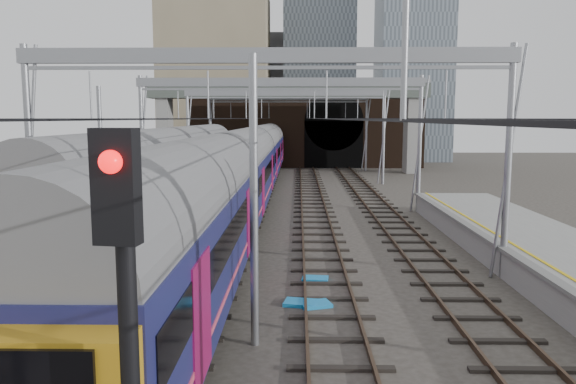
{
  "coord_description": "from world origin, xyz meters",
  "views": [
    {
      "loc": [
        1.04,
        -11.16,
        5.52
      ],
      "look_at": [
        0.62,
        12.49,
        2.4
      ],
      "focal_mm": 35.0,
      "sensor_mm": 36.0,
      "label": 1
    }
  ],
  "objects": [
    {
      "name": "equip_cover_b",
      "position": [
        1.13,
        4.97,
        0.06
      ],
      "size": [
        1.06,
        0.84,
        0.11
      ],
      "primitive_type": "cube",
      "rotation": [
        0.0,
        0.0,
        -0.19
      ],
      "color": "#1C8CD5",
      "rests_on": "ground"
    },
    {
      "name": "equip_cover_c",
      "position": [
        1.57,
        4.87,
        0.05
      ],
      "size": [
        1.04,
        0.87,
        0.11
      ],
      "primitive_type": "cube",
      "rotation": [
        0.0,
        0.0,
        0.31
      ],
      "color": "#1C8CD5",
      "rests_on": "ground"
    },
    {
      "name": "equip_cover_a",
      "position": [
        1.64,
        7.52,
        0.05
      ],
      "size": [
        0.95,
        0.72,
        0.1
      ],
      "primitive_type": "cube",
      "rotation": [
        0.0,
        0.0,
        -0.11
      ],
      "color": "#1C8CD5",
      "rests_on": "ground"
    },
    {
      "name": "retaining_wall",
      "position": [
        1.4,
        51.93,
        4.33
      ],
      "size": [
        28.0,
        2.75,
        9.0
      ],
      "color": "black",
      "rests_on": "ground"
    },
    {
      "name": "overbridge",
      "position": [
        0.0,
        46.0,
        7.27
      ],
      "size": [
        28.0,
        3.0,
        9.25
      ],
      "color": "gray",
      "rests_on": "ground"
    },
    {
      "name": "city_skyline",
      "position": [
        2.73,
        70.48,
        17.09
      ],
      "size": [
        37.5,
        27.5,
        60.0
      ],
      "color": "tan",
      "rests_on": "ground"
    },
    {
      "name": "train_main",
      "position": [
        -2.0,
        27.46,
        2.55
      ],
      "size": [
        2.9,
        66.92,
        4.95
      ],
      "color": "black",
      "rests_on": "ground"
    },
    {
      "name": "signal_near_centre",
      "position": [
        -0.49,
        -6.38,
        3.38
      ],
      "size": [
        0.41,
        0.49,
        5.44
      ],
      "rotation": [
        0.0,
        0.0,
        -0.15
      ],
      "color": "black",
      "rests_on": "ground"
    },
    {
      "name": "ground",
      "position": [
        0.0,
        0.0,
        0.0
      ],
      "size": [
        160.0,
        160.0,
        0.0
      ],
      "primitive_type": "plane",
      "color": "#38332D",
      "rests_on": "ground"
    },
    {
      "name": "tracks",
      "position": [
        0.0,
        15.0,
        0.02
      ],
      "size": [
        14.4,
        80.0,
        0.22
      ],
      "color": "#4C3828",
      "rests_on": "ground"
    },
    {
      "name": "train_second",
      "position": [
        -6.0,
        19.51,
        2.58
      ],
      "size": [
        2.95,
        34.14,
        5.03
      ],
      "color": "black",
      "rests_on": "ground"
    },
    {
      "name": "overhead_line",
      "position": [
        0.0,
        21.49,
        6.57
      ],
      "size": [
        16.8,
        80.0,
        8.0
      ],
      "color": "gray",
      "rests_on": "ground"
    }
  ]
}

